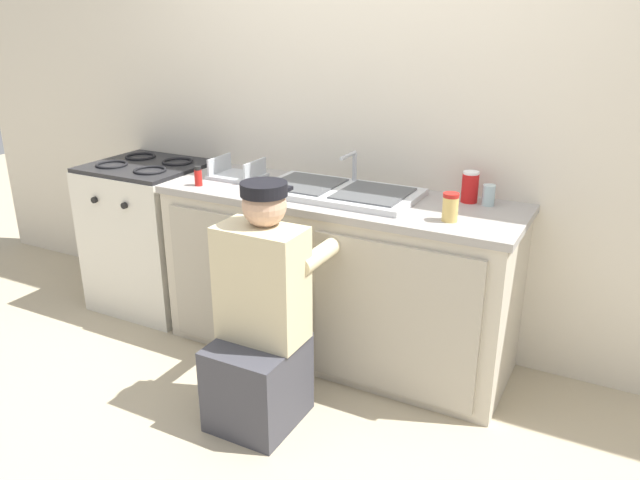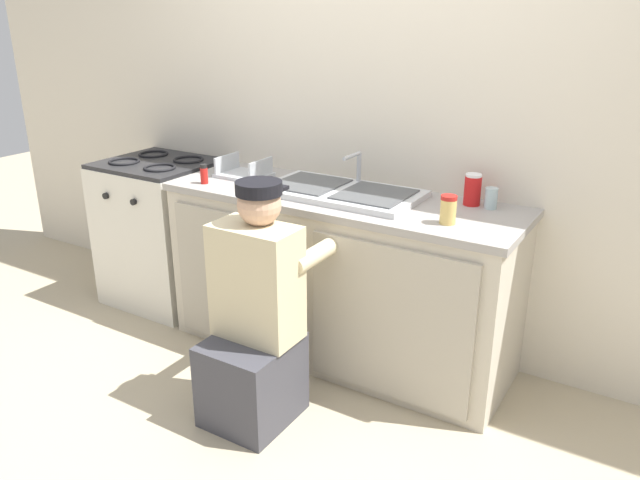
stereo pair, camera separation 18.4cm
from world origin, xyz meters
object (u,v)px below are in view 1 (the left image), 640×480
Objects in this scene: plumber_person at (261,327)px; sink_double_basin at (339,191)px; stove_range at (152,235)px; spice_bottle_red at (198,176)px; water_glass at (489,195)px; soda_cup_red at (470,187)px; dish_rack_tray at (237,174)px; condiment_jar at (450,207)px.

sink_double_basin is at bearing 86.78° from plumber_person.
stove_range is 0.76m from spice_bottle_red.
sink_double_basin is at bearing -166.17° from water_glass.
spice_bottle_red is at bearing -164.41° from soda_cup_red.
spice_bottle_red is (-0.09, -0.22, 0.03)m from dish_rack_tray.
water_glass is (0.09, 0.32, -0.01)m from condiment_jar.
dish_rack_tray is at bearing 177.20° from sink_double_basin.
sink_double_basin reaches higher than condiment_jar.
spice_bottle_red is (-0.74, -0.19, 0.03)m from sink_double_basin.
soda_cup_red is at bearing 16.59° from sink_double_basin.
plumber_person is at bearing -50.02° from dish_rack_tray.
soda_cup_red is at bearing 5.58° from stove_range.
sink_double_basin is 8.00× the size of water_glass.
soda_cup_red is at bearing 15.59° from spice_bottle_red.
water_glass is at bearing 73.58° from condiment_jar.
condiment_jar is at bearing -12.81° from sink_double_basin.
stove_range is 3.29× the size of dish_rack_tray.
condiment_jar is at bearing -89.80° from soda_cup_red.
stove_range is at bearing 151.15° from plumber_person.
water_glass is at bearing 14.29° from spice_bottle_red.
condiment_jar is 1.22× the size of spice_bottle_red.
dish_rack_tray is 1.27m from condiment_jar.
dish_rack_tray is at bearing 129.98° from plumber_person.
stove_range is 9.22× the size of water_glass.
soda_cup_red is (0.66, 0.87, 0.51)m from plumber_person.
spice_bottle_red is (0.55, -0.19, 0.49)m from stove_range.
spice_bottle_red is (-1.35, -0.38, -0.02)m from soda_cup_red.
water_glass is (0.71, 0.18, 0.03)m from sink_double_basin.
condiment_jar is 0.33m from water_glass.
condiment_jar is at bearing 39.89° from plumber_person.
soda_cup_red is 1.45× the size of spice_bottle_red.
spice_bottle_red is at bearing -165.26° from sink_double_basin.
condiment_jar is at bearing 2.24° from spice_bottle_red.
plumber_person is at bearing -93.22° from sink_double_basin.
soda_cup_red reaches higher than water_glass.
plumber_person is at bearing -126.90° from soda_cup_red.
sink_double_basin is 7.62× the size of spice_bottle_red.
sink_double_basin is 0.72× the size of plumber_person.
water_glass is at bearing 5.07° from stove_range.
water_glass is at bearing 6.05° from dish_rack_tray.
dish_rack_tray is 1.27m from soda_cup_red.
plumber_person is 1.05m from dish_rack_tray.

